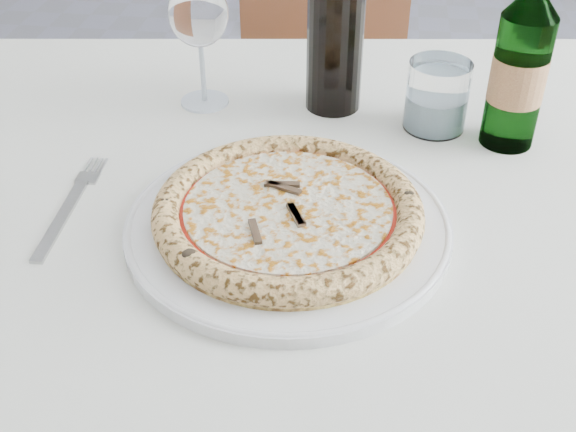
{
  "coord_description": "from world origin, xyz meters",
  "views": [
    {
      "loc": [
        -0.05,
        -0.98,
        1.24
      ],
      "look_at": [
        -0.13,
        -0.35,
        0.78
      ],
      "focal_mm": 45.0,
      "sensor_mm": 36.0,
      "label": 1
    }
  ],
  "objects_px": {
    "wine_glass": "(198,16)",
    "beer_bottle": "(520,67)",
    "tumbler": "(436,100)",
    "wine_bottle": "(336,14)",
    "dining_table": "(298,236)",
    "chair_far": "(324,73)",
    "plate": "(288,224)",
    "pizza": "(288,211)"
  },
  "relations": [
    {
      "from": "wine_glass",
      "to": "beer_bottle",
      "type": "bearing_deg",
      "value": -7.91
    },
    {
      "from": "tumbler",
      "to": "wine_bottle",
      "type": "xyz_separation_m",
      "value": [
        -0.14,
        0.04,
        0.09
      ]
    },
    {
      "from": "dining_table",
      "to": "chair_far",
      "type": "xyz_separation_m",
      "value": [
        -0.03,
        0.79,
        -0.14
      ]
    },
    {
      "from": "plate",
      "to": "pizza",
      "type": "distance_m",
      "value": 0.02
    },
    {
      "from": "chair_far",
      "to": "pizza",
      "type": "height_order",
      "value": "chair_far"
    },
    {
      "from": "pizza",
      "to": "wine_glass",
      "type": "distance_m",
      "value": 0.34
    },
    {
      "from": "pizza",
      "to": "wine_bottle",
      "type": "bearing_deg",
      "value": 85.17
    },
    {
      "from": "chair_far",
      "to": "wine_glass",
      "type": "bearing_deg",
      "value": -101.87
    },
    {
      "from": "plate",
      "to": "wine_glass",
      "type": "height_order",
      "value": "wine_glass"
    },
    {
      "from": "dining_table",
      "to": "tumbler",
      "type": "bearing_deg",
      "value": 43.34
    },
    {
      "from": "dining_table",
      "to": "wine_glass",
      "type": "bearing_deg",
      "value": 130.25
    },
    {
      "from": "pizza",
      "to": "beer_bottle",
      "type": "distance_m",
      "value": 0.36
    },
    {
      "from": "wine_bottle",
      "to": "dining_table",
      "type": "bearing_deg",
      "value": -97.2
    },
    {
      "from": "dining_table",
      "to": "wine_glass",
      "type": "height_order",
      "value": "wine_glass"
    },
    {
      "from": "plate",
      "to": "beer_bottle",
      "type": "xyz_separation_m",
      "value": [
        0.26,
        0.23,
        0.1
      ]
    },
    {
      "from": "plate",
      "to": "tumbler",
      "type": "xyz_separation_m",
      "value": [
        0.17,
        0.26,
        0.03
      ]
    },
    {
      "from": "dining_table",
      "to": "wine_bottle",
      "type": "bearing_deg",
      "value": 82.8
    },
    {
      "from": "plate",
      "to": "pizza",
      "type": "relative_size",
      "value": 1.21
    },
    {
      "from": "beer_bottle",
      "to": "plate",
      "type": "bearing_deg",
      "value": -138.65
    },
    {
      "from": "pizza",
      "to": "wine_bottle",
      "type": "height_order",
      "value": "wine_bottle"
    },
    {
      "from": "dining_table",
      "to": "chair_far",
      "type": "relative_size",
      "value": 1.71
    },
    {
      "from": "chair_far",
      "to": "wine_bottle",
      "type": "height_order",
      "value": "wine_bottle"
    },
    {
      "from": "pizza",
      "to": "wine_glass",
      "type": "height_order",
      "value": "wine_glass"
    },
    {
      "from": "chair_far",
      "to": "wine_glass",
      "type": "distance_m",
      "value": 0.71
    },
    {
      "from": "pizza",
      "to": "wine_bottle",
      "type": "distance_m",
      "value": 0.32
    },
    {
      "from": "chair_far",
      "to": "pizza",
      "type": "xyz_separation_m",
      "value": [
        0.03,
        -0.89,
        0.25
      ]
    },
    {
      "from": "dining_table",
      "to": "wine_bottle",
      "type": "relative_size",
      "value": 5.03
    },
    {
      "from": "tumbler",
      "to": "beer_bottle",
      "type": "xyz_separation_m",
      "value": [
        0.09,
        -0.03,
        0.07
      ]
    },
    {
      "from": "wine_glass",
      "to": "wine_bottle",
      "type": "bearing_deg",
      "value": 4.61
    },
    {
      "from": "beer_bottle",
      "to": "chair_far",
      "type": "bearing_deg",
      "value": 113.9
    },
    {
      "from": "wine_glass",
      "to": "wine_bottle",
      "type": "xyz_separation_m",
      "value": [
        0.18,
        0.01,
        0.01
      ]
    },
    {
      "from": "wine_glass",
      "to": "tumbler",
      "type": "relative_size",
      "value": 1.93
    },
    {
      "from": "chair_far",
      "to": "pizza",
      "type": "distance_m",
      "value": 0.92
    },
    {
      "from": "dining_table",
      "to": "plate",
      "type": "distance_m",
      "value": 0.14
    },
    {
      "from": "tumbler",
      "to": "wine_bottle",
      "type": "bearing_deg",
      "value": 162.66
    },
    {
      "from": "plate",
      "to": "tumbler",
      "type": "relative_size",
      "value": 3.83
    },
    {
      "from": "dining_table",
      "to": "pizza",
      "type": "distance_m",
      "value": 0.15
    },
    {
      "from": "tumbler",
      "to": "beer_bottle",
      "type": "height_order",
      "value": "beer_bottle"
    },
    {
      "from": "tumbler",
      "to": "chair_far",
      "type": "bearing_deg",
      "value": 107.52
    },
    {
      "from": "dining_table",
      "to": "tumbler",
      "type": "xyz_separation_m",
      "value": [
        0.17,
        0.16,
        0.13
      ]
    },
    {
      "from": "plate",
      "to": "wine_glass",
      "type": "xyz_separation_m",
      "value": [
        -0.16,
        0.29,
        0.12
      ]
    },
    {
      "from": "pizza",
      "to": "plate",
      "type": "bearing_deg",
      "value": -32.01
    }
  ]
}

